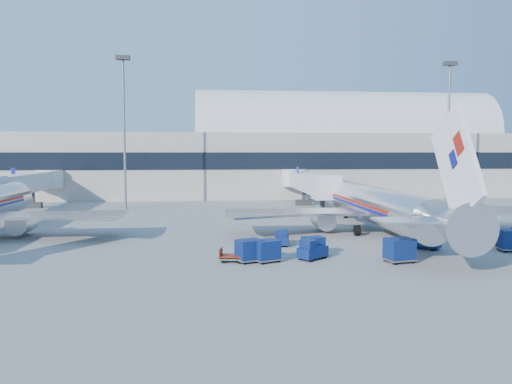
{
  "coord_description": "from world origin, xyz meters",
  "views": [
    {
      "loc": [
        -7.77,
        -45.67,
        8.5
      ],
      "look_at": [
        -2.75,
        6.0,
        4.36
      ],
      "focal_mm": 35.0,
      "sensor_mm": 36.0,
      "label": 1
    }
  ],
  "objects": [
    {
      "name": "jetbridge_mid",
      "position": [
        -34.4,
        30.81,
        3.93
      ],
      "size": [
        4.4,
        27.5,
        6.25
      ],
      "color": "silver",
      "rests_on": "ground"
    },
    {
      "name": "jetbridge_near",
      "position": [
        7.6,
        30.81,
        3.93
      ],
      "size": [
        4.4,
        27.5,
        6.25
      ],
      "color": "silver",
      "rests_on": "ground"
    },
    {
      "name": "barrier_mid",
      "position": [
        21.3,
        2.0,
        0.45
      ],
      "size": [
        3.0,
        0.55,
        0.9
      ],
      "primitive_type": "cube",
      "color": "#9E9E96",
      "rests_on": "ground"
    },
    {
      "name": "tug_lead",
      "position": [
        0.41,
        -7.23,
        0.75
      ],
      "size": [
        2.74,
        2.57,
        1.64
      ],
      "rotation": [
        0.0,
        0.0,
        0.69
      ],
      "color": "#0A1C50",
      "rests_on": "ground"
    },
    {
      "name": "airliner_main",
      "position": [
        10.0,
        4.51,
        2.93
      ],
      "size": [
        32.0,
        37.26,
        12.07
      ],
      "color": "silver",
      "rests_on": "ground"
    },
    {
      "name": "cart_open_red",
      "position": [
        -5.88,
        -7.54,
        0.37
      ],
      "size": [
        2.19,
        1.75,
        0.52
      ],
      "rotation": [
        0.0,
        0.0,
        -0.21
      ],
      "color": "slate",
      "rests_on": "ground"
    },
    {
      "name": "mast_west",
      "position": [
        -20.0,
        30.0,
        14.79
      ],
      "size": [
        2.0,
        1.2,
        22.6
      ],
      "color": "slate",
      "rests_on": "ground"
    },
    {
      "name": "tug_right",
      "position": [
        11.22,
        -3.8,
        0.74
      ],
      "size": [
        2.67,
        2.63,
        1.63
      ],
      "rotation": [
        0.0,
        0.0,
        -0.76
      ],
      "color": "#0A1C50",
      "rests_on": "ground"
    },
    {
      "name": "cart_solo_far",
      "position": [
        18.2,
        -5.63,
        1.0
      ],
      "size": [
        2.33,
        1.9,
        1.87
      ],
      "rotation": [
        0.0,
        0.0,
        -0.14
      ],
      "color": "#0A1C50",
      "rests_on": "ground"
    },
    {
      "name": "cart_train_b",
      "position": [
        -3.27,
        -7.8,
        0.92
      ],
      "size": [
        2.39,
        2.17,
        1.72
      ],
      "rotation": [
        0.0,
        0.0,
        0.43
      ],
      "color": "#0A1C50",
      "rests_on": "ground"
    },
    {
      "name": "barrier_near",
      "position": [
        18.0,
        2.0,
        0.45
      ],
      "size": [
        3.0,
        0.55,
        0.9
      ],
      "primitive_type": "cube",
      "color": "#9E9E96",
      "rests_on": "ground"
    },
    {
      "name": "mast_east",
      "position": [
        30.0,
        30.0,
        14.79
      ],
      "size": [
        2.0,
        1.2,
        22.6
      ],
      "color": "slate",
      "rests_on": "ground"
    },
    {
      "name": "cart_train_c",
      "position": [
        -4.6,
        -7.68,
        0.94
      ],
      "size": [
        2.43,
        2.19,
        1.75
      ],
      "rotation": [
        0.0,
        0.0,
        0.41
      ],
      "color": "#0A1C50",
      "rests_on": "ground"
    },
    {
      "name": "cart_solo_near",
      "position": [
        6.93,
        -8.94,
        1.01
      ],
      "size": [
        2.44,
        2.06,
        1.88
      ],
      "rotation": [
        0.0,
        0.0,
        0.22
      ],
      "color": "#0A1C50",
      "rests_on": "ground"
    },
    {
      "name": "terminal",
      "position": [
        -13.6,
        55.96,
        7.52
      ],
      "size": [
        170.0,
        28.15,
        21.0
      ],
      "color": "#B2AA9E",
      "rests_on": "ground"
    },
    {
      "name": "cart_train_a",
      "position": [
        0.86,
        -5.69,
        0.83
      ],
      "size": [
        2.04,
        1.73,
        1.56
      ],
      "rotation": [
        0.0,
        0.0,
        0.24
      ],
      "color": "#0A1C50",
      "rests_on": "ground"
    },
    {
      "name": "tug_left",
      "position": [
        -1.07,
        -1.1,
        0.7
      ],
      "size": [
        1.6,
        2.54,
        1.54
      ],
      "rotation": [
        0.0,
        0.0,
        1.38
      ],
      "color": "#0A1C50",
      "rests_on": "ground"
    },
    {
      "name": "ground",
      "position": [
        0.0,
        0.0,
        0.0
      ],
      "size": [
        260.0,
        260.0,
        0.0
      ],
      "primitive_type": "plane",
      "color": "gray",
      "rests_on": "ground"
    }
  ]
}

